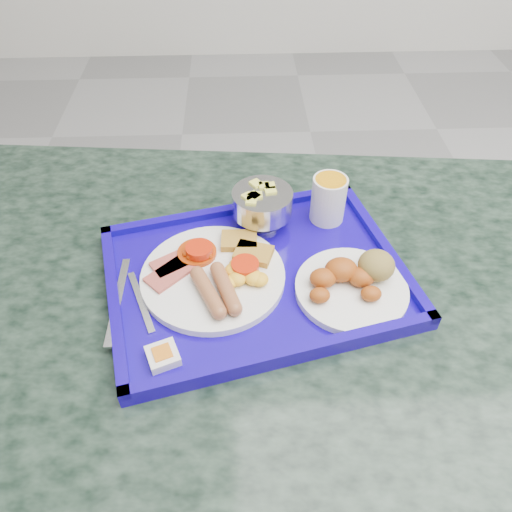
{
  "coord_description": "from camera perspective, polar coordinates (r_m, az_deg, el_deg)",
  "views": [
    {
      "loc": [
        -1.04,
        -0.29,
        1.36
      ],
      "look_at": [
        -1.02,
        0.26,
        0.82
      ],
      "focal_mm": 35.0,
      "sensor_mm": 36.0,
      "label": 1
    }
  ],
  "objects": [
    {
      "name": "spoon",
      "position": [
        0.81,
        -11.02,
        -1.94
      ],
      "size": [
        0.08,
        0.16,
        0.01
      ],
      "rotation": [
        0.0,
        0.0,
        0.37
      ],
      "color": "#BABABD",
      "rests_on": "tray"
    },
    {
      "name": "jam_packet",
      "position": [
        0.7,
        -10.6,
        -11.13
      ],
      "size": [
        0.05,
        0.05,
        0.02
      ],
      "rotation": [
        0.0,
        0.0,
        0.37
      ],
      "color": "white",
      "rests_on": "tray"
    },
    {
      "name": "tray",
      "position": [
        0.8,
        0.0,
        -2.34
      ],
      "size": [
        0.53,
        0.44,
        0.03
      ],
      "rotation": [
        0.0,
        0.0,
        0.24
      ],
      "color": "#130398",
      "rests_on": "table"
    },
    {
      "name": "fruit_bowl",
      "position": [
        0.86,
        0.7,
        6.06
      ],
      "size": [
        0.1,
        0.1,
        0.07
      ],
      "color": "#BABABD",
      "rests_on": "tray"
    },
    {
      "name": "main_plate",
      "position": [
        0.79,
        -4.46,
        -1.97
      ],
      "size": [
        0.23,
        0.23,
        0.04
      ],
      "rotation": [
        0.0,
        0.0,
        0.27
      ],
      "color": "white",
      "rests_on": "tray"
    },
    {
      "name": "knife",
      "position": [
        0.79,
        -15.5,
        -4.88
      ],
      "size": [
        0.01,
        0.17,
        0.0
      ],
      "primitive_type": "cube",
      "rotation": [
        0.0,
        0.0,
        -0.01
      ],
      "color": "#BABABD",
      "rests_on": "tray"
    },
    {
      "name": "bread_plate",
      "position": [
        0.78,
        11.15,
        -2.84
      ],
      "size": [
        0.17,
        0.17,
        0.06
      ],
      "rotation": [
        0.0,
        0.0,
        -0.4
      ],
      "color": "white",
      "rests_on": "tray"
    },
    {
      "name": "table",
      "position": [
        0.95,
        -0.55,
        -12.13
      ],
      "size": [
        1.29,
        0.93,
        0.76
      ],
      "rotation": [
        0.0,
        0.0,
        -0.1
      ],
      "color": "slate",
      "rests_on": "floor"
    },
    {
      "name": "juice_cup",
      "position": [
        0.88,
        8.3,
        6.58
      ],
      "size": [
        0.06,
        0.06,
        0.08
      ],
      "color": "silver",
      "rests_on": "tray"
    }
  ]
}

